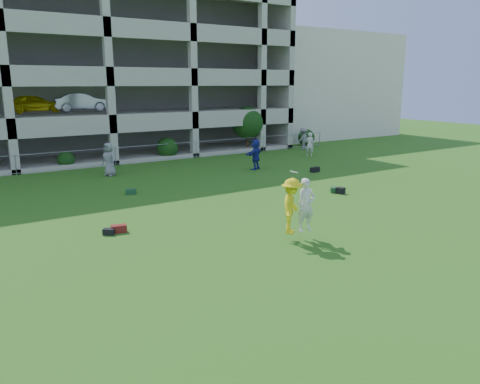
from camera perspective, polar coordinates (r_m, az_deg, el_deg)
ground at (r=15.62m, az=7.95°, el=-6.84°), size 100.00×100.00×0.00m
stucco_building at (r=50.92m, az=7.13°, el=12.73°), size 16.00×14.00×10.00m
bystander_c at (r=28.27m, az=-15.69°, el=3.85°), size 0.96×1.12×1.94m
bystander_d at (r=29.29m, az=1.91°, el=4.61°), size 1.82×1.32×1.90m
bystander_e at (r=34.94m, az=8.47°, el=5.76°), size 0.77×0.71×1.77m
bystander_f at (r=38.50m, az=7.72°, el=6.45°), size 1.26×0.90×1.76m
bag_red_a at (r=17.60m, az=-14.56°, el=-4.35°), size 0.60×0.41×0.28m
bag_black_b at (r=17.46m, az=-15.68°, el=-4.67°), size 0.47×0.44×0.22m
bag_green_c at (r=23.72m, az=11.40°, el=0.29°), size 0.59×0.61×0.26m
crate_d at (r=23.48m, az=12.15°, el=0.18°), size 0.39×0.39×0.30m
bag_black_e at (r=28.88m, az=9.12°, el=2.71°), size 0.64×0.39×0.30m
bag_green_g at (r=23.42m, az=-13.15°, el=0.03°), size 0.56×0.43×0.25m
frisbee_contest at (r=16.00m, az=6.75°, el=-1.68°), size 1.63×1.34×2.17m
parking_garage at (r=39.92m, az=-19.50°, el=13.46°), size 30.00×14.00×12.00m
fence at (r=31.90m, az=-14.96°, el=4.26°), size 36.06×0.06×1.20m
shrub_row at (r=34.10m, az=-8.05°, el=6.64°), size 34.38×2.52×3.50m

